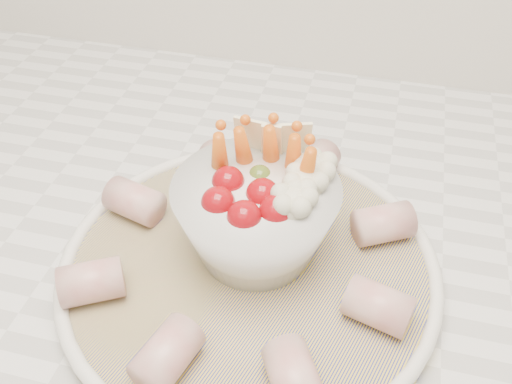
# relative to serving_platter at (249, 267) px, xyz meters

# --- Properties ---
(serving_platter) EXTENTS (0.41, 0.41, 0.02)m
(serving_platter) POSITION_rel_serving_platter_xyz_m (0.00, 0.00, 0.00)
(serving_platter) COLOR navy
(serving_platter) RESTS_ON kitchen_counter
(veggie_bowl) EXTENTS (0.14, 0.14, 0.11)m
(veggie_bowl) POSITION_rel_serving_platter_xyz_m (0.00, 0.02, 0.05)
(veggie_bowl) COLOR white
(veggie_bowl) RESTS_ON serving_platter
(cured_meat_rolls) EXTENTS (0.29, 0.29, 0.03)m
(cured_meat_rolls) POSITION_rel_serving_platter_xyz_m (-0.00, 0.00, 0.02)
(cured_meat_rolls) COLOR #B95654
(cured_meat_rolls) RESTS_ON serving_platter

